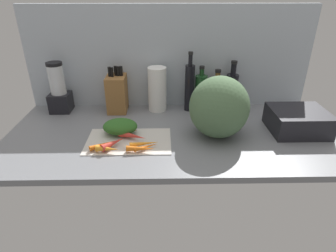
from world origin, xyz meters
The scene contains 21 objects.
ground_plane centered at (0.00, 0.00, -1.50)cm, with size 170.00×80.00×3.00cm, color slate.
wall_back centered at (0.00, 38.50, 30.00)cm, with size 170.00×3.00×60.00cm, color #ADB7C1.
cutting_board centered at (-20.98, -9.75, 0.40)cm, with size 41.50×26.01×0.80cm, color beige.
carrot_0 centered at (-30.64, -15.29, 2.02)cm, with size 2.45×2.45×16.90cm, color orange.
carrot_1 centered at (-11.89, -18.09, 1.83)cm, with size 2.07×2.07×12.18cm, color orange.
carrot_2 centered at (-22.40, -2.59, 2.55)cm, with size 3.51×3.51×10.70cm, color orange.
carrot_3 centered at (-14.40, -20.43, 2.24)cm, with size 2.88×2.88×13.01cm, color orange.
carrot_4 centered at (-27.75, -15.88, 2.57)cm, with size 3.54×3.54×12.57cm, color red.
carrot_5 centered at (-29.63, -20.45, 2.34)cm, with size 3.09×3.09×10.49cm, color orange.
carrot_6 centered at (-12.86, -15.40, 2.03)cm, with size 2.46×2.46×14.02cm, color orange.
carrot_7 centered at (-19.07, -8.78, 2.59)cm, with size 3.58×3.58×14.46cm, color red.
carrot_greens_pile centered at (-25.90, -2.19, 4.51)cm, with size 17.53×13.48×7.42cm, color #2D6023.
winter_squash centered at (23.67, -3.93, 15.48)cm, with size 29.57×29.00×30.96cm, color #4C6B47.
knife_block centered at (-31.31, 28.81, 11.17)cm, with size 11.24×15.40×27.12cm.
blender_appliance centered at (-65.58, 28.67, 12.89)cm, with size 11.88×11.88×29.95cm.
paper_towel_roll centered at (-7.21, 29.50, 13.22)cm, with size 10.99×10.99×26.45cm, color white.
bottle_0 centered at (11.98, 28.87, 14.77)cm, with size 5.68×5.68×35.51cm.
bottle_1 centered at (19.05, 30.31, 11.03)cm, with size 7.39×7.39×26.91cm.
bottle_2 centered at (28.53, 29.95, 10.12)cm, with size 6.23×6.23×24.84cm.
bottle_3 centered at (37.92, 31.55, 11.71)cm, with size 7.30×7.30×29.51cm.
dish_rack centered at (66.33, -0.01, 5.79)cm, with size 28.22×24.97×11.57cm, color black.
Camera 1 is at (-4.01, -132.06, 70.28)cm, focal length 30.40 mm.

